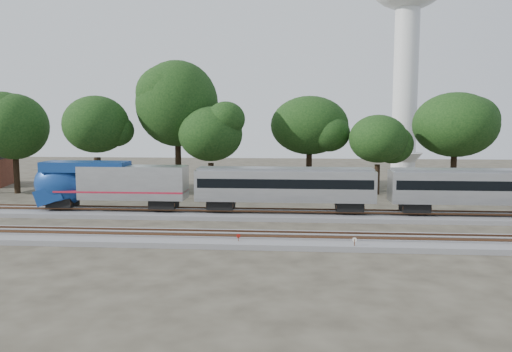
{
  "coord_description": "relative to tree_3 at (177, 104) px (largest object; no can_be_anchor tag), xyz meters",
  "views": [
    {
      "loc": [
        7.42,
        -40.7,
        9.13
      ],
      "look_at": [
        3.83,
        5.0,
        4.01
      ],
      "focal_mm": 35.0,
      "sensor_mm": 36.0,
      "label": 1
    }
  ],
  "objects": [
    {
      "name": "switch_stand_red",
      "position": [
        10.64,
        -26.41,
        -10.6
      ],
      "size": [
        0.29,
        0.1,
        0.91
      ],
      "rotation": [
        0.0,
        0.0,
        0.28
      ],
      "color": "#512D19",
      "rests_on": "ground"
    },
    {
      "name": "switch_stand_white",
      "position": [
        18.9,
        -27.16,
        -10.55
      ],
      "size": [
        0.32,
        0.07,
        0.99
      ],
      "rotation": [
        0.0,
        0.0,
        -0.14
      ],
      "color": "#512D19",
      "rests_on": "ground"
    },
    {
      "name": "track_near",
      "position": [
        7.28,
        -25.0,
        -10.98
      ],
      "size": [
        160.0,
        5.0,
        0.73
      ],
      "color": "slate",
      "rests_on": "ground"
    },
    {
      "name": "tree_7",
      "position": [
        34.92,
        3.53,
        -2.62
      ],
      "size": [
        8.72,
        8.72,
        12.29
      ],
      "color": "black",
      "rests_on": "ground"
    },
    {
      "name": "tree_6",
      "position": [
        24.84,
        0.63,
        -4.33
      ],
      "size": [
        6.99,
        6.99,
        9.85
      ],
      "color": "black",
      "rests_on": "ground"
    },
    {
      "name": "switch_lever",
      "position": [
        13.75,
        -26.14,
        -11.03
      ],
      "size": [
        0.53,
        0.36,
        0.3
      ],
      "primitive_type": "cube",
      "rotation": [
        0.0,
        0.0,
        0.12
      ],
      "color": "#512D19",
      "rests_on": "ground"
    },
    {
      "name": "tree_4",
      "position": [
        4.65,
        -2.89,
        -3.68
      ],
      "size": [
        7.65,
        7.65,
        10.79
      ],
      "color": "black",
      "rests_on": "ground"
    },
    {
      "name": "tree_2",
      "position": [
        -9.3,
        -2.95,
        -2.55
      ],
      "size": [
        8.79,
        8.79,
        12.4
      ],
      "color": "black",
      "rests_on": "ground"
    },
    {
      "name": "track_far",
      "position": [
        7.28,
        -15.0,
        -10.98
      ],
      "size": [
        160.0,
        5.0,
        0.73
      ],
      "color": "slate",
      "rests_on": "ground"
    },
    {
      "name": "tree_1",
      "position": [
        -20.16,
        -2.06,
        -2.84
      ],
      "size": [
        8.5,
        8.5,
        11.98
      ],
      "color": "black",
      "rests_on": "ground"
    },
    {
      "name": "tree_5",
      "position": [
        16.58,
        5.58,
        -2.73
      ],
      "size": [
        8.61,
        8.61,
        12.14
      ],
      "color": "black",
      "rests_on": "ground"
    },
    {
      "name": "tree_3",
      "position": [
        0.0,
        0.0,
        0.0
      ],
      "size": [
        11.37,
        11.37,
        16.04
      ],
      "color": "black",
      "rests_on": "ground"
    },
    {
      "name": "ground",
      "position": [
        7.28,
        -21.0,
        -11.18
      ],
      "size": [
        160.0,
        160.0,
        0.0
      ],
      "primitive_type": "plane",
      "color": "#383328",
      "rests_on": "ground"
    }
  ]
}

